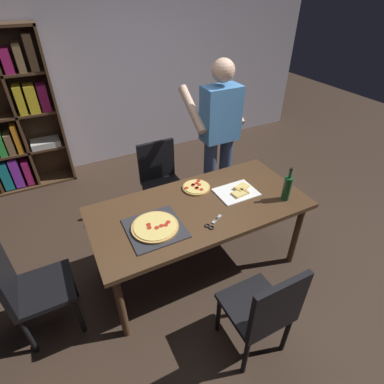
% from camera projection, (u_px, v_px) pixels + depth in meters
% --- Properties ---
extents(ground_plane, '(12.00, 12.00, 0.00)m').
position_uv_depth(ground_plane, '(199.00, 265.00, 2.99)').
color(ground_plane, '#38281E').
extents(back_wall, '(6.40, 0.10, 2.80)m').
position_uv_depth(back_wall, '(110.00, 63.00, 4.07)').
color(back_wall, '#BCB7C6').
rests_on(back_wall, ground_plane).
extents(dining_table, '(1.85, 0.88, 0.75)m').
position_uv_depth(dining_table, '(200.00, 212.00, 2.60)').
color(dining_table, '#4C331E').
rests_on(dining_table, ground_plane).
extents(chair_near_camera, '(0.42, 0.42, 0.90)m').
position_uv_depth(chair_near_camera, '(264.00, 309.00, 2.03)').
color(chair_near_camera, black).
rests_on(chair_near_camera, ground_plane).
extents(chair_far_side, '(0.42, 0.42, 0.90)m').
position_uv_depth(chair_far_side, '(161.00, 177.00, 3.37)').
color(chair_far_side, black).
rests_on(chair_far_side, ground_plane).
extents(chair_left_end, '(0.42, 0.42, 0.90)m').
position_uv_depth(chair_left_end, '(28.00, 286.00, 2.18)').
color(chair_left_end, black).
rests_on(chair_left_end, ground_plane).
extents(person_serving_pizza, '(0.55, 0.54, 1.75)m').
position_uv_depth(person_serving_pizza, '(219.00, 134.00, 3.15)').
color(person_serving_pizza, '#38476B').
rests_on(person_serving_pizza, ground_plane).
extents(pepperoni_pizza_on_tray, '(0.43, 0.43, 0.04)m').
position_uv_depth(pepperoni_pizza_on_tray, '(155.00, 227.00, 2.32)').
color(pepperoni_pizza_on_tray, '#2D2D33').
rests_on(pepperoni_pizza_on_tray, dining_table).
extents(pizza_slices_on_towel, '(0.36, 0.28, 0.03)m').
position_uv_depth(pizza_slices_on_towel, '(238.00, 191.00, 2.71)').
color(pizza_slices_on_towel, white).
rests_on(pizza_slices_on_towel, dining_table).
extents(wine_bottle, '(0.07, 0.07, 0.32)m').
position_uv_depth(wine_bottle, '(287.00, 188.00, 2.57)').
color(wine_bottle, '#194723').
rests_on(wine_bottle, dining_table).
extents(kitchen_scissors, '(0.19, 0.14, 0.01)m').
position_uv_depth(kitchen_scissors, '(212.00, 224.00, 2.36)').
color(kitchen_scissors, silver).
rests_on(kitchen_scissors, dining_table).
extents(second_pizza_plain, '(0.25, 0.25, 0.03)m').
position_uv_depth(second_pizza_plain, '(196.00, 187.00, 2.77)').
color(second_pizza_plain, tan).
rests_on(second_pizza_plain, dining_table).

